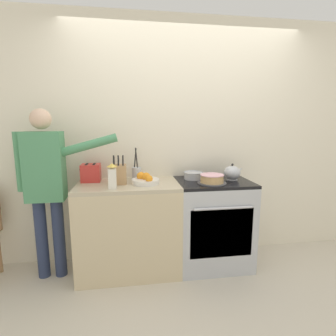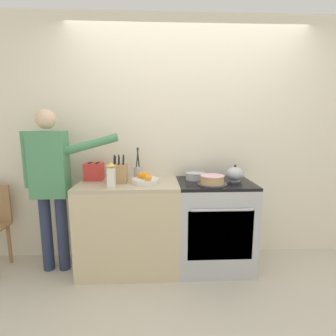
{
  "view_description": "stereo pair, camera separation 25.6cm",
  "coord_description": "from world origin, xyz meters",
  "px_view_note": "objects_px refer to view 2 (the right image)",
  "views": [
    {
      "loc": [
        -0.6,
        -2.24,
        1.5
      ],
      "look_at": [
        -0.23,
        0.26,
        1.06
      ],
      "focal_mm": 28.0,
      "sensor_mm": 36.0,
      "label": 1
    },
    {
      "loc": [
        -0.35,
        -2.26,
        1.5
      ],
      "look_at": [
        -0.23,
        0.26,
        1.06
      ],
      "focal_mm": 28.0,
      "sensor_mm": 36.0,
      "label": 2
    }
  ],
  "objects_px": {
    "knife_block": "(120,173)",
    "milk_carton": "(111,176)",
    "layer_cake": "(212,180)",
    "utensil_crock": "(138,172)",
    "stove_range": "(214,224)",
    "tea_kettle": "(235,174)",
    "mixing_bowl": "(195,176)",
    "toaster": "(94,171)",
    "fruit_bowl": "(145,180)",
    "person_baker": "(51,177)"
  },
  "relations": [
    {
      "from": "milk_carton",
      "to": "person_baker",
      "type": "height_order",
      "value": "person_baker"
    },
    {
      "from": "tea_kettle",
      "to": "milk_carton",
      "type": "relative_size",
      "value": 0.9
    },
    {
      "from": "tea_kettle",
      "to": "milk_carton",
      "type": "bearing_deg",
      "value": -170.21
    },
    {
      "from": "knife_block",
      "to": "milk_carton",
      "type": "xyz_separation_m",
      "value": [
        -0.05,
        -0.19,
        0.01
      ]
    },
    {
      "from": "utensil_crock",
      "to": "fruit_bowl",
      "type": "height_order",
      "value": "utensil_crock"
    },
    {
      "from": "knife_block",
      "to": "fruit_bowl",
      "type": "relative_size",
      "value": 1.06
    },
    {
      "from": "layer_cake",
      "to": "knife_block",
      "type": "height_order",
      "value": "knife_block"
    },
    {
      "from": "layer_cake",
      "to": "utensil_crock",
      "type": "distance_m",
      "value": 0.78
    },
    {
      "from": "layer_cake",
      "to": "person_baker",
      "type": "height_order",
      "value": "person_baker"
    },
    {
      "from": "toaster",
      "to": "utensil_crock",
      "type": "bearing_deg",
      "value": 1.23
    },
    {
      "from": "mixing_bowl",
      "to": "milk_carton",
      "type": "bearing_deg",
      "value": -160.15
    },
    {
      "from": "utensil_crock",
      "to": "stove_range",
      "type": "bearing_deg",
      "value": -11.79
    },
    {
      "from": "layer_cake",
      "to": "tea_kettle",
      "type": "distance_m",
      "value": 0.3
    },
    {
      "from": "mixing_bowl",
      "to": "toaster",
      "type": "xyz_separation_m",
      "value": [
        -1.05,
        0.04,
        0.05
      ]
    },
    {
      "from": "layer_cake",
      "to": "mixing_bowl",
      "type": "height_order",
      "value": "layer_cake"
    },
    {
      "from": "fruit_bowl",
      "to": "toaster",
      "type": "xyz_separation_m",
      "value": [
        -0.54,
        0.19,
        0.05
      ]
    },
    {
      "from": "toaster",
      "to": "person_baker",
      "type": "distance_m",
      "value": 0.41
    },
    {
      "from": "fruit_bowl",
      "to": "knife_block",
      "type": "bearing_deg",
      "value": 169.77
    },
    {
      "from": "tea_kettle",
      "to": "mixing_bowl",
      "type": "distance_m",
      "value": 0.41
    },
    {
      "from": "milk_carton",
      "to": "utensil_crock",
      "type": "bearing_deg",
      "value": 56.91
    },
    {
      "from": "person_baker",
      "to": "utensil_crock",
      "type": "bearing_deg",
      "value": -1.51
    },
    {
      "from": "tea_kettle",
      "to": "knife_block",
      "type": "distance_m",
      "value": 1.17
    },
    {
      "from": "stove_range",
      "to": "mixing_bowl",
      "type": "xyz_separation_m",
      "value": [
        -0.19,
        0.12,
        0.49
      ]
    },
    {
      "from": "layer_cake",
      "to": "tea_kettle",
      "type": "bearing_deg",
      "value": 28.05
    },
    {
      "from": "mixing_bowl",
      "to": "milk_carton",
      "type": "relative_size",
      "value": 0.9
    },
    {
      "from": "stove_range",
      "to": "person_baker",
      "type": "height_order",
      "value": "person_baker"
    },
    {
      "from": "stove_range",
      "to": "utensil_crock",
      "type": "distance_m",
      "value": 0.96
    },
    {
      "from": "stove_range",
      "to": "layer_cake",
      "type": "height_order",
      "value": "layer_cake"
    },
    {
      "from": "stove_range",
      "to": "layer_cake",
      "type": "relative_size",
      "value": 3.22
    },
    {
      "from": "knife_block",
      "to": "fruit_bowl",
      "type": "bearing_deg",
      "value": -10.23
    },
    {
      "from": "stove_range",
      "to": "utensil_crock",
      "type": "relative_size",
      "value": 2.7
    },
    {
      "from": "utensil_crock",
      "to": "tea_kettle",
      "type": "bearing_deg",
      "value": -7.73
    },
    {
      "from": "milk_carton",
      "to": "person_baker",
      "type": "relative_size",
      "value": 0.14
    },
    {
      "from": "mixing_bowl",
      "to": "toaster",
      "type": "relative_size",
      "value": 1.03
    },
    {
      "from": "tea_kettle",
      "to": "toaster",
      "type": "distance_m",
      "value": 1.45
    },
    {
      "from": "tea_kettle",
      "to": "knife_block",
      "type": "bearing_deg",
      "value": -179.12
    },
    {
      "from": "tea_kettle",
      "to": "toaster",
      "type": "xyz_separation_m",
      "value": [
        -1.45,
        0.12,
        0.02
      ]
    },
    {
      "from": "fruit_bowl",
      "to": "milk_carton",
      "type": "height_order",
      "value": "milk_carton"
    },
    {
      "from": "person_baker",
      "to": "stove_range",
      "type": "bearing_deg",
      "value": -12.46
    },
    {
      "from": "layer_cake",
      "to": "fruit_bowl",
      "type": "relative_size",
      "value": 1.05
    },
    {
      "from": "knife_block",
      "to": "utensil_crock",
      "type": "distance_m",
      "value": 0.23
    },
    {
      "from": "stove_range",
      "to": "toaster",
      "type": "distance_m",
      "value": 1.36
    },
    {
      "from": "stove_range",
      "to": "milk_carton",
      "type": "xyz_separation_m",
      "value": [
        -1.01,
        -0.18,
        0.57
      ]
    },
    {
      "from": "mixing_bowl",
      "to": "person_baker",
      "type": "bearing_deg",
      "value": -175.5
    },
    {
      "from": "stove_range",
      "to": "utensil_crock",
      "type": "xyz_separation_m",
      "value": [
        -0.78,
        0.16,
        0.53
      ]
    },
    {
      "from": "tea_kettle",
      "to": "knife_block",
      "type": "xyz_separation_m",
      "value": [
        -1.17,
        -0.02,
        0.03
      ]
    },
    {
      "from": "layer_cake",
      "to": "knife_block",
      "type": "distance_m",
      "value": 0.91
    },
    {
      "from": "fruit_bowl",
      "to": "mixing_bowl",
      "type": "bearing_deg",
      "value": 16.18
    },
    {
      "from": "tea_kettle",
      "to": "mixing_bowl",
      "type": "height_order",
      "value": "tea_kettle"
    },
    {
      "from": "knife_block",
      "to": "utensil_crock",
      "type": "relative_size",
      "value": 0.84
    }
  ]
}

